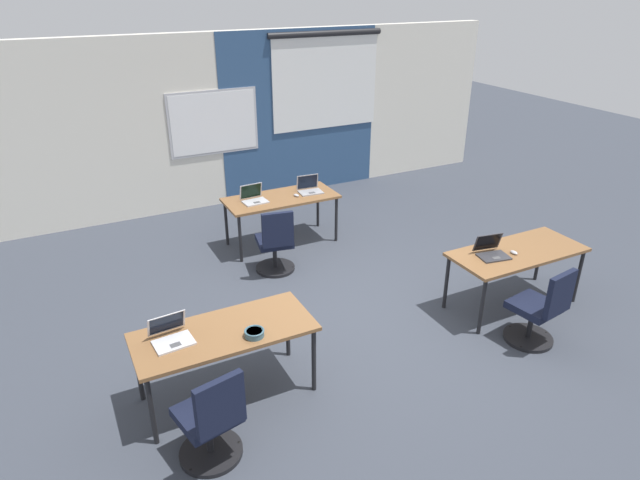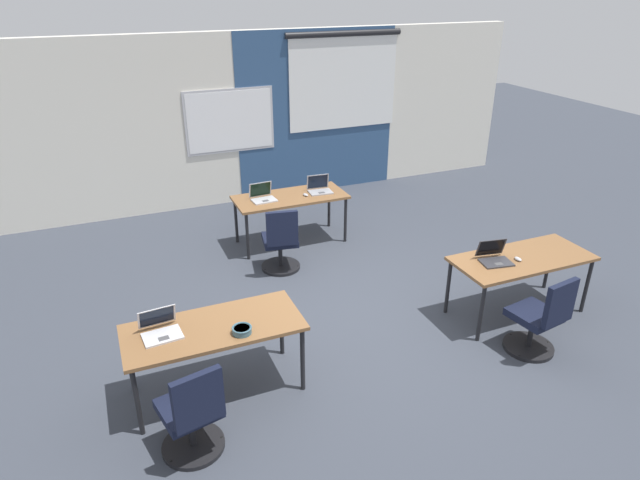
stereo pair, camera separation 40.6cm
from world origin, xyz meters
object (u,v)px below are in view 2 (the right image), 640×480
desk_near_right (522,262)px  chair_near_left_end (193,418)px  laptop_near_left_end (160,329)px  chair_near_right_inner (539,322)px  snack_bowl (242,330)px  desk_far_center (290,200)px  desk_near_left (214,332)px  chair_far_left (281,245)px  mouse_near_right_inner (518,259)px  laptop_far_left (263,196)px  laptop_far_right (320,188)px  laptop_near_right_inner (494,257)px  mouse_far_right (306,195)px

desk_near_right → chair_near_left_end: bearing=-169.8°
laptop_near_left_end → chair_near_right_inner: 3.72m
laptop_near_left_end → snack_bowl: 0.71m
desk_far_center → chair_near_left_end: bearing=-121.0°
desk_far_center → laptop_near_left_end: size_ratio=4.50×
desk_near_left → chair_far_left: (1.32, 2.01, -0.28)m
mouse_near_right_inner → laptop_far_left: (-2.05, 2.85, 0.03)m
chair_near_right_inner → mouse_near_right_inner: bearing=-117.4°
desk_far_center → chair_near_right_inner: bearing=-67.9°
laptop_far_right → laptop_near_right_inner: 2.91m
desk_near_right → chair_near_left_end: size_ratio=1.74×
desk_far_center → laptop_far_left: (-0.40, 0.01, 0.11)m
laptop_near_left_end → chair_far_left: bearing=42.8°
chair_far_left → laptop_far_right: bearing=-127.6°
chair_far_left → snack_bowl: bearing=73.8°
chair_near_right_inner → snack_bowl: size_ratio=5.18×
mouse_far_right → laptop_near_right_inner: 2.92m
desk_far_center → desk_near_right: bearing=-58.0°
laptop_far_right → laptop_far_left: size_ratio=1.01×
laptop_near_left_end → chair_far_left: (1.77, 1.95, -0.39)m
desk_near_right → laptop_far_right: size_ratio=4.57×
desk_far_center → laptop_near_left_end: bearing=-128.7°
desk_near_right → laptop_near_right_inner: (-0.36, 0.05, 0.11)m
snack_bowl → desk_near_right: bearing=3.5°
chair_near_left_end → laptop_near_right_inner: bearing=179.7°
desk_near_right → laptop_far_right: bearing=114.8°
desk_near_left → mouse_far_right: (1.96, 2.72, 0.08)m
laptop_near_right_inner → snack_bowl: (-2.93, -0.25, -0.01)m
mouse_far_right → chair_far_left: size_ratio=0.12×
desk_far_center → chair_near_right_inner: size_ratio=1.74×
desk_near_left → laptop_far_right: 3.57m
laptop_near_left_end → mouse_near_right_inner: bearing=-6.5°
laptop_near_right_inner → desk_near_left: bearing=-169.5°
chair_near_left_end → laptop_near_left_end: bearing=-94.9°
laptop_far_left → snack_bowl: (-1.13, -3.02, -0.01)m
desk_near_right → chair_near_left_end: chair_near_left_end is taller
chair_near_right_inner → chair_far_left: 3.28m
laptop_near_right_inner → laptop_far_left: (-1.79, 2.76, 0.00)m
desk_near_right → chair_near_right_inner: (-0.33, -0.70, -0.28)m
desk_near_left → desk_near_right: 3.50m
chair_far_left → snack_bowl: chair_far_left is taller
mouse_far_right → chair_far_left: bearing=-131.6°
mouse_far_right → laptop_far_left: bearing=171.5°
mouse_near_right_inner → chair_near_right_inner: chair_near_right_inner is taller
desk_far_center → laptop_near_right_inner: 3.09m
laptop_near_right_inner → chair_near_right_inner: 0.84m
desk_near_right → desk_far_center: same height
chair_near_left_end → chair_far_left: 3.18m
desk_near_right → chair_far_left: 2.98m
desk_near_right → desk_near_left: bearing=180.0°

